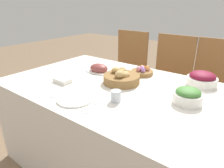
{
  "coord_description": "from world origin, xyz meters",
  "views": [
    {
      "loc": [
        0.78,
        -1.12,
        1.32
      ],
      "look_at": [
        -0.01,
        -0.08,
        0.79
      ],
      "focal_mm": 32.0,
      "sensor_mm": 36.0,
      "label": 1
    }
  ],
  "objects": [
    {
      "name": "green_salad_bowl",
      "position": [
        0.48,
        0.03,
        0.8
      ],
      "size": [
        0.17,
        0.17,
        0.1
      ],
      "color": "white",
      "rests_on": "dining_table"
    },
    {
      "name": "spoon",
      "position": [
        0.08,
        -0.35,
        0.75
      ],
      "size": [
        0.02,
        0.16,
        0.0
      ],
      "rotation": [
        0.0,
        0.0,
        0.05
      ],
      "color": "silver",
      "rests_on": "dining_table"
    },
    {
      "name": "fork",
      "position": [
        -0.24,
        -0.35,
        0.75
      ],
      "size": [
        0.02,
        0.16,
        0.0
      ],
      "rotation": [
        0.0,
        0.0,
        -0.05
      ],
      "color": "silver",
      "rests_on": "dining_table"
    },
    {
      "name": "bread_basket",
      "position": [
        -0.03,
        0.06,
        0.79
      ],
      "size": [
        0.28,
        0.28,
        0.11
      ],
      "color": "olive",
      "rests_on": "dining_table"
    },
    {
      "name": "chair_far_center",
      "position": [
        0.03,
        0.87,
        0.54
      ],
      "size": [
        0.43,
        0.43,
        1.01
      ],
      "rotation": [
        0.0,
        0.0,
        -0.03
      ],
      "color": "brown",
      "rests_on": "ground"
    },
    {
      "name": "chair_far_left",
      "position": [
        -0.5,
        0.87,
        0.54
      ],
      "size": [
        0.42,
        0.42,
        1.01
      ],
      "rotation": [
        0.0,
        0.0,
        0.0
      ],
      "color": "brown",
      "rests_on": "ground"
    },
    {
      "name": "ground_plane",
      "position": [
        0.0,
        0.0,
        0.0
      ],
      "size": [
        12.0,
        12.0,
        0.0
      ],
      "primitive_type": "plane",
      "color": "#7F664C"
    },
    {
      "name": "beet_salad_bowl",
      "position": [
        0.47,
        0.39,
        0.8
      ],
      "size": [
        0.22,
        0.22,
        0.11
      ],
      "color": "white",
      "rests_on": "dining_table"
    },
    {
      "name": "knife",
      "position": [
        0.05,
        -0.35,
        0.75
      ],
      "size": [
        0.02,
        0.16,
        0.0
      ],
      "rotation": [
        0.0,
        0.0,
        -0.05
      ],
      "color": "silver",
      "rests_on": "dining_table"
    },
    {
      "name": "ham_platter",
      "position": [
        -0.34,
        0.16,
        0.77
      ],
      "size": [
        0.26,
        0.19,
        0.08
      ],
      "color": "white",
      "rests_on": "dining_table"
    },
    {
      "name": "egg_basket",
      "position": [
        0.01,
        0.33,
        0.78
      ],
      "size": [
        0.19,
        0.19,
        0.08
      ],
      "color": "olive",
      "rests_on": "dining_table"
    },
    {
      "name": "drinking_cup",
      "position": [
        0.12,
        -0.22,
        0.78
      ],
      "size": [
        0.07,
        0.07,
        0.07
      ],
      "color": "silver",
      "rests_on": "dining_table"
    },
    {
      "name": "butter_dish",
      "position": [
        -0.4,
        -0.21,
        0.76
      ],
      "size": [
        0.14,
        0.08,
        0.03
      ],
      "color": "white",
      "rests_on": "dining_table"
    },
    {
      "name": "dining_table",
      "position": [
        0.0,
        0.0,
        0.37
      ],
      "size": [
        1.77,
        1.07,
        0.75
      ],
      "color": "white",
      "rests_on": "ground"
    },
    {
      "name": "dinner_plate",
      "position": [
        -0.1,
        -0.35,
        0.75
      ],
      "size": [
        0.23,
        0.23,
        0.01
      ],
      "color": "white",
      "rests_on": "dining_table"
    },
    {
      "name": "chair_far_right",
      "position": [
        0.46,
        0.87,
        0.54
      ],
      "size": [
        0.44,
        0.44,
        1.01
      ],
      "rotation": [
        0.0,
        0.0,
        -0.04
      ],
      "color": "brown",
      "rests_on": "ground"
    }
  ]
}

